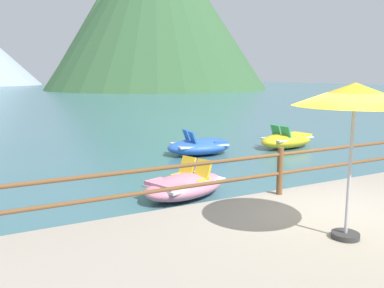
{
  "coord_description": "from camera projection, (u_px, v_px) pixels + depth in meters",
  "views": [
    {
      "loc": [
        -5.1,
        -4.45,
        2.74
      ],
      "look_at": [
        -0.15,
        5.0,
        0.9
      ],
      "focal_mm": 37.49,
      "sensor_mm": 36.0,
      "label": 1
    }
  ],
  "objects": [
    {
      "name": "pedal_boat_1",
      "position": [
        185.0,
        185.0,
        9.08
      ],
      "size": [
        2.48,
        1.88,
        0.85
      ],
      "color": "pink",
      "rests_on": "ground"
    },
    {
      "name": "ground_plane",
      "position": [
        37.0,
        102.0,
        41.61
      ],
      "size": [
        200.0,
        200.0,
        0.0
      ],
      "primitive_type": "plane",
      "color": "#3D6B75"
    },
    {
      "name": "pedal_boat_0",
      "position": [
        287.0,
        140.0,
        15.26
      ],
      "size": [
        2.63,
        1.55,
        0.89
      ],
      "color": "yellow",
      "rests_on": "ground"
    },
    {
      "name": "dock_railing",
      "position": [
        280.0,
        165.0,
        7.87
      ],
      "size": [
        23.92,
        0.12,
        0.95
      ],
      "color": "brown",
      "rests_on": "promenade_dock"
    },
    {
      "name": "cliff_headland",
      "position": [
        148.0,
        11.0,
        77.12
      ],
      "size": [
        42.76,
        42.76,
        31.95
      ],
      "color": "#386038",
      "rests_on": "ground"
    },
    {
      "name": "beach_umbrella",
      "position": [
        355.0,
        97.0,
        5.48
      ],
      "size": [
        1.7,
        1.7,
        2.24
      ],
      "color": "#B2B2B7",
      "rests_on": "promenade_dock"
    },
    {
      "name": "pedal_boat_3",
      "position": [
        199.0,
        146.0,
        13.97
      ],
      "size": [
        2.41,
        1.57,
        0.87
      ],
      "color": "blue",
      "rests_on": "ground"
    }
  ]
}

